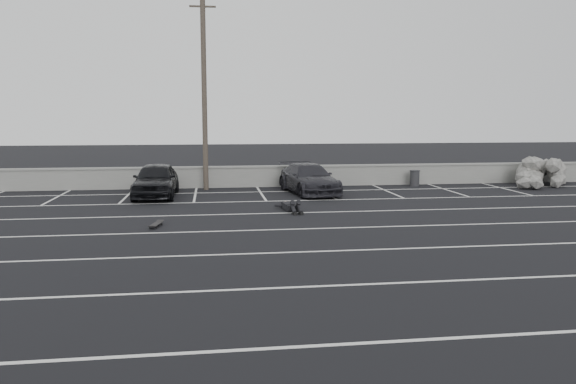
{
  "coord_description": "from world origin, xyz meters",
  "views": [
    {
      "loc": [
        -1.28,
        -14.06,
        3.47
      ],
      "look_at": [
        1.26,
        4.35,
        1.0
      ],
      "focal_mm": 35.0,
      "sensor_mm": 36.0,
      "label": 1
    }
  ],
  "objects": [
    {
      "name": "ground",
      "position": [
        0.0,
        0.0,
        0.0
      ],
      "size": [
        120.0,
        120.0,
        0.0
      ],
      "primitive_type": "plane",
      "color": "black",
      "rests_on": "ground"
    },
    {
      "name": "seawall",
      "position": [
        0.0,
        14.0,
        0.55
      ],
      "size": [
        50.0,
        0.45,
        1.06
      ],
      "color": "gray",
      "rests_on": "ground"
    },
    {
      "name": "stall_lines",
      "position": [
        -0.08,
        4.41,
        0.0
      ],
      "size": [
        36.0,
        20.05,
        0.01
      ],
      "color": "silver",
      "rests_on": "ground"
    },
    {
      "name": "car_left",
      "position": [
        -3.68,
        10.98,
        0.75
      ],
      "size": [
        1.89,
        4.46,
        1.5
      ],
      "primitive_type": "imported",
      "rotation": [
        0.0,
        0.0,
        -0.02
      ],
      "color": "black",
      "rests_on": "ground"
    },
    {
      "name": "car_right",
      "position": [
        3.19,
        11.23,
        0.68
      ],
      "size": [
        2.6,
        4.9,
        1.35
      ],
      "primitive_type": "imported",
      "rotation": [
        0.0,
        0.0,
        0.16
      ],
      "color": "#232228",
      "rests_on": "ground"
    },
    {
      "name": "utility_pole",
      "position": [
        -1.52,
        13.2,
        4.66
      ],
      "size": [
        1.23,
        0.25,
        9.21
      ],
      "color": "#4C4238",
      "rests_on": "ground"
    },
    {
      "name": "trash_bin",
      "position": [
        9.01,
        13.2,
        0.41
      ],
      "size": [
        0.69,
        0.69,
        0.81
      ],
      "rotation": [
        0.0,
        0.0,
        0.37
      ],
      "color": "#29292C",
      "rests_on": "ground"
    },
    {
      "name": "riprap_pile",
      "position": [
        15.35,
        12.62,
        0.52
      ],
      "size": [
        4.2,
        3.34,
        1.43
      ],
      "color": "gray",
      "rests_on": "ground"
    },
    {
      "name": "person",
      "position": [
        1.65,
        6.76,
        0.25
      ],
      "size": [
        1.58,
        2.74,
        0.5
      ],
      "primitive_type": null,
      "rotation": [
        0.0,
        0.0,
        0.12
      ],
      "color": "black",
      "rests_on": "ground"
    },
    {
      "name": "skateboard",
      "position": [
        -3.05,
        3.98,
        0.08
      ],
      "size": [
        0.39,
        0.89,
        0.1
      ],
      "rotation": [
        0.0,
        0.0,
        -0.21
      ],
      "color": "black",
      "rests_on": "ground"
    }
  ]
}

